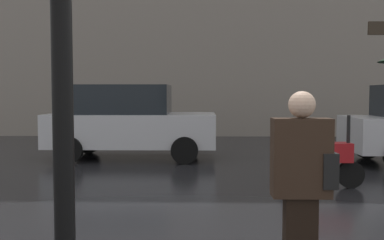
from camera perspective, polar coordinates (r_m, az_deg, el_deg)
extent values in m
cylinder|color=black|center=(1.72, -16.28, -4.20)|extent=(0.08, 0.08, 2.76)
cube|color=#332319|center=(3.64, 13.82, -4.72)|extent=(0.46, 0.21, 0.63)
sphere|color=beige|center=(3.60, 13.92, 1.93)|extent=(0.21, 0.21, 0.21)
cube|color=black|center=(3.70, 16.96, -6.10)|extent=(0.12, 0.24, 0.28)
cylinder|color=black|center=(7.99, 19.69, -6.63)|extent=(0.46, 0.09, 0.46)
cylinder|color=black|center=(7.74, 12.92, -6.83)|extent=(0.46, 0.09, 0.46)
cube|color=red|center=(7.79, 16.41, -3.99)|extent=(0.96, 0.32, 0.32)
cube|color=black|center=(7.66, 13.33, -1.96)|extent=(0.28, 0.28, 0.24)
cylinder|color=black|center=(7.88, 19.47, -1.41)|extent=(0.06, 0.06, 0.55)
cylinder|color=black|center=(11.69, 21.58, -3.13)|extent=(0.62, 0.18, 0.62)
cube|color=silver|center=(10.97, -7.68, -1.24)|extent=(4.04, 1.74, 0.79)
cube|color=black|center=(10.97, -8.76, 2.65)|extent=(2.22, 1.61, 0.70)
cylinder|color=black|center=(11.75, -0.66, -2.84)|extent=(0.62, 0.18, 0.62)
cylinder|color=black|center=(10.02, -0.99, -3.94)|extent=(0.62, 0.18, 0.62)
cylinder|color=black|center=(12.12, -13.18, -2.74)|extent=(0.62, 0.18, 0.62)
cylinder|color=black|center=(10.46, -15.55, -3.75)|extent=(0.62, 0.18, 0.62)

